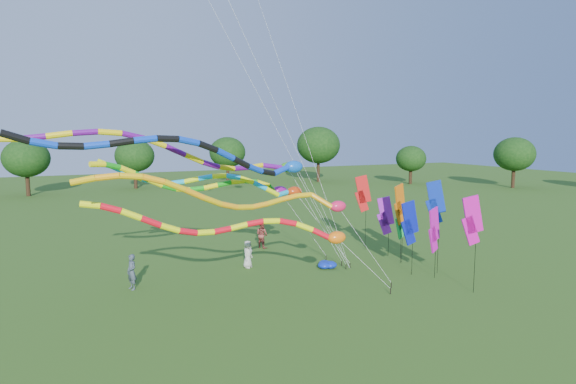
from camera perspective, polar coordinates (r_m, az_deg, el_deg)
name	(u,v)px	position (r m, az deg, el deg)	size (l,w,h in m)	color
ground	(350,303)	(23.15, 7.40, -12.88)	(160.00, 160.00, 0.00)	#2E5717
tree_ring	(338,184)	(21.99, 6.00, 0.99)	(117.38, 118.11, 9.61)	#382314
tube_kite_red	(252,228)	(21.52, -4.32, -4.27)	(13.49, 1.99, 5.74)	black
tube_kite_orange	(255,198)	(20.15, -3.92, -0.71)	(14.36, 1.84, 7.05)	black
tube_kite_purple	(198,156)	(22.94, -10.65, 4.23)	(16.81, 2.84, 8.67)	black
tube_kite_blue	(212,157)	(21.84, -8.95, 4.16)	(16.22, 3.56, 8.51)	black
tube_kite_cyan	(229,184)	(25.63, -7.06, 0.98)	(13.16, 2.49, 7.02)	black
tube_kite_green	(222,185)	(25.82, -7.89, 0.87)	(13.23, 1.84, 7.10)	black
banner_pole_blue_b	(435,203)	(27.77, 17.07, -1.22)	(1.09, 0.55, 5.29)	black
banner_pole_green	(401,219)	(29.66, 13.20, -3.12)	(1.12, 0.45, 3.98)	black
banner_pole_orange	(400,205)	(29.31, 13.10, -1.46)	(1.12, 0.45, 4.89)	black
banner_pole_blue_a	(409,223)	(27.23, 14.20, -3.58)	(1.16, 0.15, 4.20)	black
banner_pole_violet	(385,216)	(31.16, 11.46, -2.77)	(1.11, 0.49, 3.89)	black
banner_pole_magenta_b	(434,230)	(26.94, 16.93, -4.33)	(1.12, 0.48, 3.95)	black
banner_pole_red	(363,194)	(32.42, 8.84, -0.21)	(1.14, 0.40, 5.08)	black
banner_pole_magenta_a	(472,221)	(25.01, 20.98, -3.18)	(1.13, 0.42, 4.90)	black
blue_nylon_heap	(323,265)	(28.34, 4.15, -8.68)	(1.21, 1.26, 0.44)	#0D29B0
person_a	(248,254)	(28.45, -4.79, -7.35)	(0.78, 0.51, 1.61)	#BAB5A8
person_b	(132,272)	(25.75, -18.04, -9.00)	(0.66, 0.43, 1.80)	#3A4552
person_c	(262,235)	(33.11, -3.12, -5.08)	(0.89, 0.70, 1.84)	brown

